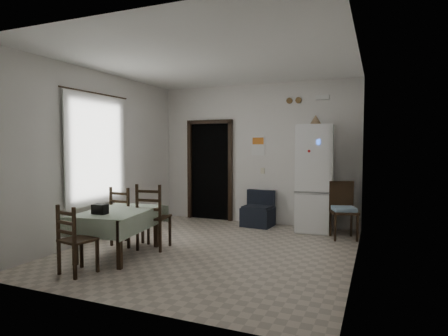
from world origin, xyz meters
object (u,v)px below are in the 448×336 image
navy_seat (258,209)px  corner_chair (344,211)px  fridge (315,178)px  dining_chair_far_left (127,216)px  dining_chair_far_right (154,216)px  dining_table (119,233)px  dining_chair_near_head (78,239)px

navy_seat → corner_chair: bearing=-9.5°
fridge → corner_chair: 0.87m
dining_chair_far_left → dining_chair_far_right: size_ratio=0.93×
dining_table → dining_chair_far_right: size_ratio=1.25×
navy_seat → dining_table: (-1.29, -2.73, -0.02)m
navy_seat → dining_chair_far_right: 2.43m
navy_seat → dining_table: navy_seat is taller
fridge → dining_chair_far_right: bearing=-139.0°
dining_table → dining_chair_far_left: size_ratio=1.35×
navy_seat → dining_chair_near_head: bearing=-105.0°
fridge → corner_chair: size_ratio=2.03×
dining_chair_near_head → dining_table: bearing=-77.5°
navy_seat → dining_chair_near_head: (-1.27, -3.56, 0.09)m
fridge → dining_chair_far_right: 3.11m
dining_chair_far_left → dining_chair_near_head: 1.42m
dining_chair_far_left → corner_chair: bearing=-148.3°
dining_table → dining_chair_near_head: bearing=-96.0°
fridge → dining_chair_near_head: (-2.39, -3.56, -0.56)m
corner_chair → dining_chair_far_right: dining_chair_far_right is taller
corner_chair → dining_table: (-2.98, -2.30, -0.16)m
dining_chair_far_right → dining_chair_near_head: bearing=71.9°
dining_table → dining_chair_far_left: dining_chair_far_left is taller
corner_chair → fridge: bearing=124.3°
corner_chair → dining_chair_far_left: size_ratio=1.03×
dining_chair_far_left → fridge: bearing=-137.5°
dining_chair_far_right → dining_chair_near_head: (-0.24, -1.36, -0.07)m
corner_chair → dining_table: bearing=-161.3°
corner_chair → dining_chair_far_right: 3.24m
dining_chair_far_right → dining_chair_far_left: bearing=-10.9°
fridge → dining_chair_far_right: (-2.15, -2.20, -0.49)m
navy_seat → dining_chair_far_left: bearing=-121.1°
dining_chair_far_right → dining_chair_near_head: size_ratio=1.17×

